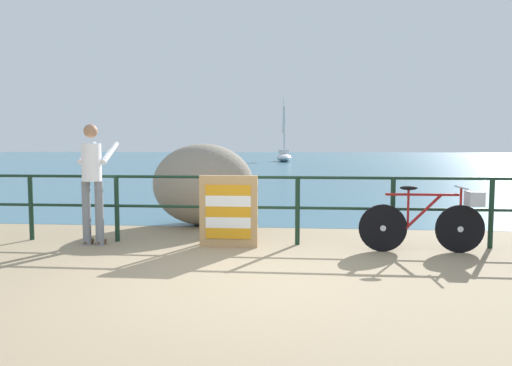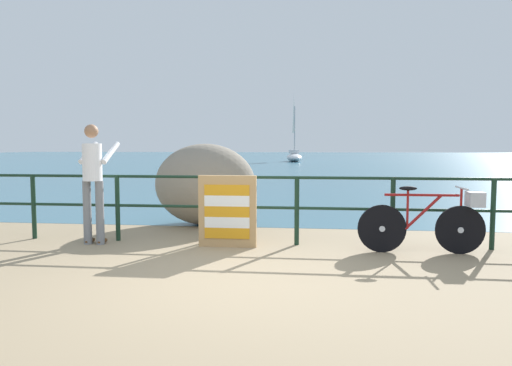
{
  "view_description": "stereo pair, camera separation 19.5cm",
  "coord_description": "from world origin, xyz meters",
  "px_view_note": "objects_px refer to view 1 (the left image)",
  "views": [
    {
      "loc": [
        0.69,
        -5.01,
        1.48
      ],
      "look_at": [
        0.04,
        2.37,
        0.88
      ],
      "focal_mm": 33.25,
      "sensor_mm": 36.0,
      "label": 1
    },
    {
      "loc": [
        0.88,
        -4.99,
        1.48
      ],
      "look_at": [
        0.04,
        2.37,
        0.88
      ],
      "focal_mm": 33.25,
      "sensor_mm": 36.0,
      "label": 2
    }
  ],
  "objects_px": {
    "breakwater_boulder_main": "(203,184)",
    "sailboat": "(284,154)",
    "person_at_railing": "(93,178)",
    "bicycle": "(432,219)",
    "folded_deckchair_stack": "(229,211)"
  },
  "relations": [
    {
      "from": "person_at_railing",
      "to": "sailboat",
      "type": "relative_size",
      "value": 0.29
    },
    {
      "from": "bicycle",
      "to": "person_at_railing",
      "type": "xyz_separation_m",
      "value": [
        -4.85,
        0.07,
        0.53
      ]
    },
    {
      "from": "bicycle",
      "to": "sailboat",
      "type": "bearing_deg",
      "value": 93.9
    },
    {
      "from": "breakwater_boulder_main",
      "to": "sailboat",
      "type": "distance_m",
      "value": 34.18
    },
    {
      "from": "bicycle",
      "to": "breakwater_boulder_main",
      "type": "height_order",
      "value": "breakwater_boulder_main"
    },
    {
      "from": "person_at_railing",
      "to": "folded_deckchair_stack",
      "type": "relative_size",
      "value": 1.71
    },
    {
      "from": "bicycle",
      "to": "breakwater_boulder_main",
      "type": "distance_m",
      "value": 4.11
    },
    {
      "from": "folded_deckchair_stack",
      "to": "sailboat",
      "type": "distance_m",
      "value": 36.06
    },
    {
      "from": "folded_deckchair_stack",
      "to": "breakwater_boulder_main",
      "type": "xyz_separation_m",
      "value": [
        -0.75,
        1.88,
        0.23
      ]
    },
    {
      "from": "sailboat",
      "to": "bicycle",
      "type": "bearing_deg",
      "value": -3.09
    },
    {
      "from": "person_at_railing",
      "to": "breakwater_boulder_main",
      "type": "xyz_separation_m",
      "value": [
        1.26,
        1.91,
        -0.24
      ]
    },
    {
      "from": "breakwater_boulder_main",
      "to": "person_at_railing",
      "type": "bearing_deg",
      "value": -123.51
    },
    {
      "from": "folded_deckchair_stack",
      "to": "person_at_railing",
      "type": "bearing_deg",
      "value": -179.29
    },
    {
      "from": "person_at_railing",
      "to": "folded_deckchair_stack",
      "type": "bearing_deg",
      "value": -87.37
    },
    {
      "from": "bicycle",
      "to": "folded_deckchair_stack",
      "type": "xyz_separation_m",
      "value": [
        -2.84,
        0.09,
        0.06
      ]
    }
  ]
}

